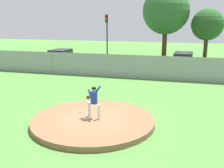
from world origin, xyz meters
name	(u,v)px	position (x,y,z in m)	size (l,w,h in m)	color
ground_plane	(122,90)	(0.00, 6.00, 0.00)	(80.00, 80.00, 0.00)	#4C8438
asphalt_strip	(142,69)	(0.00, 14.50, 0.00)	(44.00, 7.00, 0.01)	#2B2B2D
pitchers_mound	(93,121)	(0.00, 0.00, 0.12)	(5.68, 5.68, 0.24)	brown
pitcher_youth	(94,99)	(0.02, 0.08, 1.15)	(0.78, 0.36, 1.59)	silver
baseball	(80,111)	(-0.88, 0.62, 0.28)	(0.07, 0.07, 0.07)	white
chainlink_fence	(134,67)	(0.00, 10.00, 0.96)	(36.71, 0.07, 2.02)	gray
parked_car_red	(61,57)	(-8.65, 14.41, 0.79)	(2.05, 4.44, 1.64)	#A81919
parked_car_white	(183,62)	(3.88, 14.06, 0.84)	(1.98, 4.53, 1.76)	silver
traffic_cone_orange	(97,64)	(-4.63, 14.42, 0.26)	(0.40, 0.40, 0.55)	orange
traffic_light_near	(107,30)	(-4.90, 19.01, 3.56)	(0.28, 0.46, 5.24)	black
tree_leaning_west	(166,11)	(1.48, 22.90, 5.70)	(5.70, 5.70, 8.57)	#4C331E
tree_broad_left	(207,25)	(6.40, 22.94, 4.09)	(3.77, 3.77, 6.01)	#4C331E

